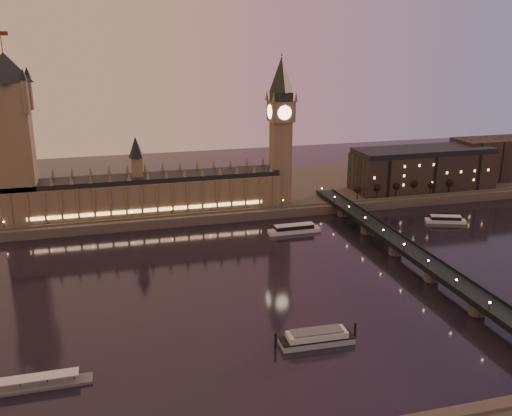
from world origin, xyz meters
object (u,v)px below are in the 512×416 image
Objects in this scene: cruise_boat_b at (446,220)px; moored_barge at (317,338)px; cruise_boat_a at (294,229)px; pontoon_pier at (36,385)px.

cruise_boat_b is 0.76× the size of moored_barge.
cruise_boat_a is 0.88× the size of pontoon_pier.
cruise_boat_b is (105.25, -7.74, -0.25)m from cruise_boat_a.
pontoon_pier is (-144.34, -134.27, -1.28)m from cruise_boat_a.
pontoon_pier reaches higher than moored_barge.
cruise_boat_a is 197.14m from pontoon_pier.
cruise_boat_a is 105.53m from cruise_boat_b.
moored_barge is at bearing -105.69° from cruise_boat_a.
cruise_boat_b is 0.69× the size of pontoon_pier.
moored_barge reaches higher than cruise_boat_a.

